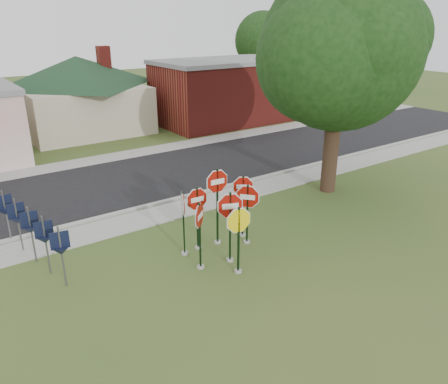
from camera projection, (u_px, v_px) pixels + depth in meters
ground at (247, 271)px, 14.00m from camera, size 120.00×120.00×0.00m
sidewalk_near at (166, 213)px, 18.18m from camera, size 60.00×1.60×0.06m
road at (124, 182)px, 21.61m from camera, size 60.00×7.00×0.04m
sidewalk_far at (94, 161)px, 24.88m from camera, size 60.00×1.60×0.06m
curb at (155, 204)px, 18.92m from camera, size 60.00×0.20×0.14m
stop_sign_center at (230, 217)px, 14.01m from camera, size 1.09×0.45×2.59m
stop_sign_yellow at (239, 231)px, 13.41m from camera, size 1.12×0.24×2.38m
stop_sign_left at (200, 227)px, 13.65m from camera, size 0.82×0.71×2.40m
stop_sign_right at (248, 206)px, 15.26m from camera, size 0.75×0.88×2.36m
stop_sign_back_right at (217, 195)px, 15.09m from camera, size 1.14×0.24×2.94m
stop_sign_back_left at (197, 210)px, 14.87m from camera, size 1.07×0.24×2.41m
stop_sign_far_right at (243, 198)px, 15.74m from camera, size 0.84×0.62×2.48m
stop_sign_far_left at (183, 215)px, 14.47m from camera, size 0.45×0.97×2.43m
route_sign_row at (31, 229)px, 14.10m from camera, size 1.43×4.63×2.00m
building_house at (78, 79)px, 30.49m from camera, size 11.60×11.60×6.20m
building_brick at (224, 91)px, 33.60m from camera, size 10.20×6.20×4.75m
oak_tree at (340, 50)px, 18.33m from camera, size 10.46×9.86×9.77m
bg_tree_right at (263, 41)px, 43.48m from camera, size 5.60×5.60×8.40m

